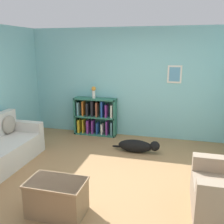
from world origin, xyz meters
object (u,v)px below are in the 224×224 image
object	(u,v)px
dog	(138,146)
vase	(94,92)
coffee_table	(57,196)
bookshelf	(95,117)

from	to	relation	value
dog	vase	bearing A→B (deg)	145.81
coffee_table	dog	distance (m)	2.36
bookshelf	vase	world-z (taller)	vase
bookshelf	dog	size ratio (longest dim) A/B	1.03
bookshelf	coffee_table	world-z (taller)	bookshelf
vase	coffee_table	bearing A→B (deg)	-80.46
dog	vase	world-z (taller)	vase
vase	dog	bearing A→B (deg)	-34.19
coffee_table	dog	xyz separation A→B (m)	(0.72, 2.25, -0.11)
dog	coffee_table	bearing A→B (deg)	-107.76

